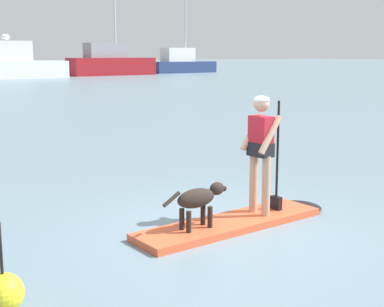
# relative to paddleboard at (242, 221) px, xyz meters

# --- Properties ---
(ground_plane) EXTENTS (400.00, 400.00, 0.00)m
(ground_plane) POSITION_rel_paddleboard_xyz_m (-0.22, -0.02, -0.05)
(ground_plane) COLOR slate
(paddleboard) EXTENTS (3.25, 0.96, 0.10)m
(paddleboard) POSITION_rel_paddleboard_xyz_m (0.00, 0.00, 0.00)
(paddleboard) COLOR #E55933
(paddleboard) RESTS_ON ground_plane
(person_paddler) EXTENTS (0.62, 0.50, 1.72)m
(person_paddler) POSITION_rel_paddleboard_xyz_m (0.35, 0.03, 1.05)
(person_paddler) COLOR tan
(person_paddler) RESTS_ON paddleboard
(dog) EXTENTS (1.06, 0.27, 0.59)m
(dog) POSITION_rel_paddleboard_xyz_m (-0.78, -0.06, 0.45)
(dog) COLOR #2D231E
(dog) RESTS_ON paddleboard
(moored_boat_center) EXTENTS (10.27, 3.70, 4.30)m
(moored_boat_center) POSITION_rel_paddleboard_xyz_m (9.59, 49.29, 1.33)
(moored_boat_center) COLOR white
(moored_boat_center) RESTS_ON ground_plane
(moored_boat_starboard) EXTENTS (10.36, 3.65, 9.16)m
(moored_boat_starboard) POSITION_rel_paddleboard_xyz_m (21.27, 52.02, 1.35)
(moored_boat_starboard) COLOR maroon
(moored_boat_starboard) RESTS_ON ground_plane
(moored_boat_port) EXTENTS (9.39, 3.57, 11.28)m
(moored_boat_port) POSITION_rel_paddleboard_xyz_m (32.40, 54.84, 1.16)
(moored_boat_port) COLOR navy
(moored_boat_port) RESTS_ON ground_plane
(marker_buoy) EXTENTS (0.38, 0.38, 0.88)m
(marker_buoy) POSITION_rel_paddleboard_xyz_m (-3.55, -0.95, 0.15)
(marker_buoy) COLOR yellow
(marker_buoy) RESTS_ON ground_plane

